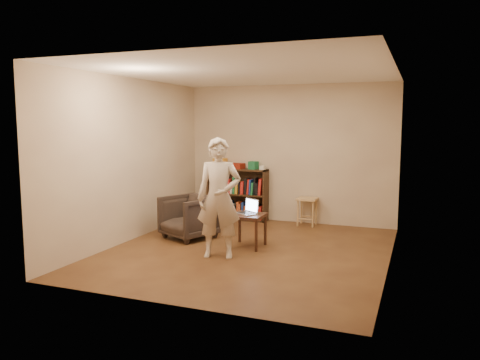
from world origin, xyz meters
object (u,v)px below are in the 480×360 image
at_px(bookshelf, 238,197).
at_px(side_table, 248,220).
at_px(stool, 307,203).
at_px(laptop, 248,210).
at_px(person, 219,198).
at_px(armchair, 189,217).

bearing_deg(bookshelf, side_table, -64.26).
height_order(stool, side_table, stool).
height_order(bookshelf, side_table, bookshelf).
height_order(laptop, person, person).
bearing_deg(side_table, bookshelf, 115.74).
height_order(bookshelf, laptop, bookshelf).
bearing_deg(person, armchair, 121.77).
relative_size(bookshelf, laptop, 3.13).
bearing_deg(person, laptop, 59.56).
distance_m(laptop, person, 0.78).
bearing_deg(laptop, stool, 105.58).
height_order(bookshelf, stool, bookshelf).
bearing_deg(laptop, person, -73.30).
relative_size(armchair, person, 0.46).
bearing_deg(side_table, stool, 74.64).
bearing_deg(bookshelf, stool, -2.60).
xyz_separation_m(armchair, laptop, (1.09, -0.13, 0.21)).
xyz_separation_m(bookshelf, person, (0.72, -2.54, 0.40)).
bearing_deg(armchair, side_table, 16.16).
distance_m(stool, armchair, 2.29).
xyz_separation_m(stool, laptop, (-0.50, -1.78, 0.15)).
distance_m(armchair, laptop, 1.12).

